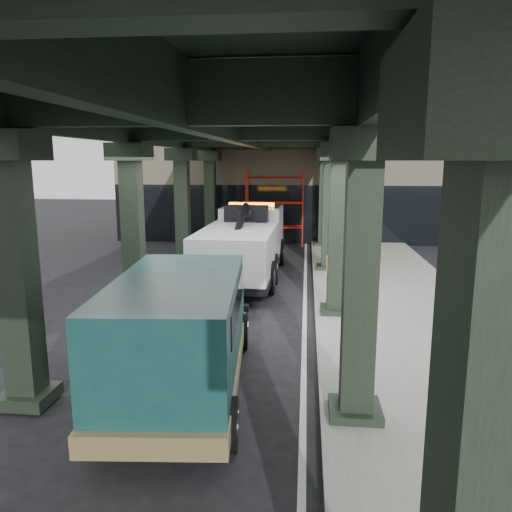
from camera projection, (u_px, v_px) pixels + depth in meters
The scene contains 8 objects.
ground at pixel (238, 337), 12.91m from camera, with size 90.00×90.00×0.00m, color black.
sidewalk at pixel (402, 316), 14.40m from camera, with size 5.00×40.00×0.15m, color gray.
lane_stripe at pixel (305, 316), 14.69m from camera, with size 0.12×38.00×0.01m, color silver.
viaduct at pixel (233, 126), 13.87m from camera, with size 7.40×32.00×6.40m.
building at pixel (312, 169), 31.50m from camera, with size 22.00×10.00×8.00m, color #C6B793.
scaffolding at pixel (275, 206), 26.82m from camera, with size 3.08×0.88×4.00m.
tow_truck at pixel (245, 241), 19.31m from camera, with size 2.83×8.95×2.91m.
towed_van at pixel (181, 331), 9.52m from camera, with size 2.79×6.11×2.41m.
Camera 1 is at (1.69, -12.17, 4.50)m, focal length 35.00 mm.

